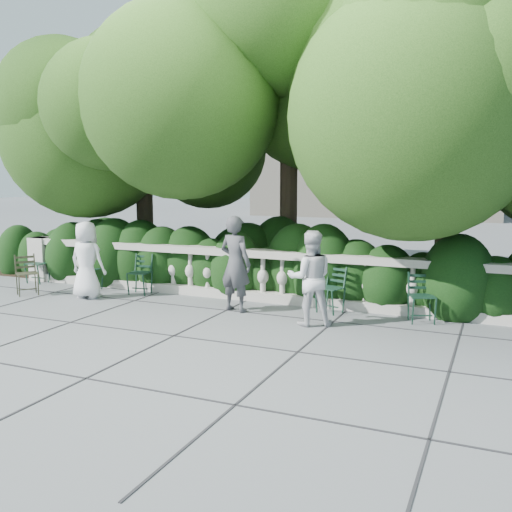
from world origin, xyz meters
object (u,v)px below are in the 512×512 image
at_px(person_businessman, 87,260).
at_px(chair_d, 423,325).
at_px(chair_a, 34,284).
at_px(person_woman_grey, 235,264).
at_px(chair_b, 86,291).
at_px(chair_c, 137,296).
at_px(person_casual_man, 310,278).
at_px(chair_weathered, 29,296).
at_px(chair_e, 325,314).

bearing_deg(person_businessman, chair_d, -178.01).
height_order(chair_a, person_woman_grey, person_woman_grey).
bearing_deg(chair_b, chair_c, 3.87).
distance_m(chair_a, person_casual_man, 6.89).
bearing_deg(chair_c, person_woman_grey, -15.32).
bearing_deg(chair_weathered, person_woman_grey, -46.54).
distance_m(chair_b, chair_d, 6.93).
relative_size(chair_a, chair_c, 1.00).
xyz_separation_m(chair_a, person_casual_man, (6.79, -0.85, 0.78)).
xyz_separation_m(person_businessman, person_woman_grey, (3.17, 0.19, 0.10)).
relative_size(person_woman_grey, person_casual_man, 1.11).
height_order(chair_b, chair_weathered, same).
xyz_separation_m(person_businessman, person_casual_man, (4.69, -0.18, 0.01)).
relative_size(chair_a, chair_weathered, 1.00).
relative_size(chair_b, chair_weathered, 1.00).
relative_size(chair_d, chair_e, 1.00).
distance_m(chair_d, person_businessman, 6.47).
bearing_deg(chair_a, chair_weathered, -50.83).
distance_m(chair_a, chair_d, 8.51).
bearing_deg(chair_weathered, chair_e, -44.33).
bearing_deg(person_casual_man, chair_b, -32.01).
bearing_deg(person_woman_grey, chair_a, 6.45).
bearing_deg(chair_e, chair_b, -159.91).
xyz_separation_m(chair_d, chair_e, (-1.69, 0.06, 0.00)).
bearing_deg(chair_c, person_businessman, -148.86).
bearing_deg(chair_weathered, person_casual_man, -51.92).
bearing_deg(person_woman_grey, chair_weathered, 18.73).
distance_m(chair_weathered, person_woman_grey, 4.49).
bearing_deg(chair_d, chair_e, 156.87).
height_order(chair_d, chair_weathered, same).
height_order(chair_b, person_casual_man, person_casual_man).
bearing_deg(person_casual_man, chair_a, -31.12).
distance_m(person_woman_grey, person_casual_man, 1.57).
relative_size(chair_b, person_casual_man, 0.54).
bearing_deg(person_woman_grey, chair_e, -152.99).
relative_size(chair_b, person_businessman, 0.55).
xyz_separation_m(chair_c, person_casual_man, (3.94, -0.75, 0.78)).
distance_m(chair_d, person_casual_man, 2.02).
height_order(chair_d, chair_e, same).
distance_m(chair_c, person_woman_grey, 2.60).
bearing_deg(chair_b, chair_d, 3.08).
distance_m(chair_b, chair_e, 5.24).
height_order(chair_a, chair_d, same).
bearing_deg(chair_weathered, chair_a, 77.62).
bearing_deg(person_woman_grey, chair_b, 6.00).
relative_size(chair_d, chair_weathered, 1.00).
height_order(chair_e, person_casual_man, person_casual_man).
distance_m(chair_a, person_businessman, 2.34).
bearing_deg(chair_e, person_woman_grey, -145.19).
distance_m(person_businessman, person_casual_man, 4.69).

